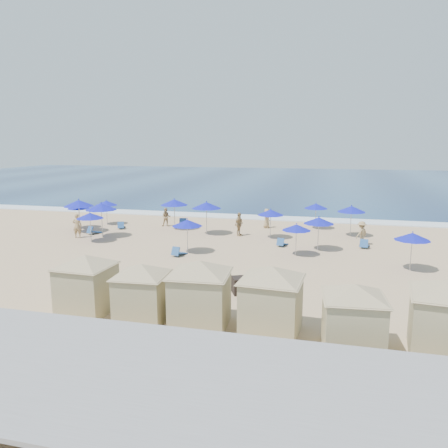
{
  "coord_description": "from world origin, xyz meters",
  "views": [
    {
      "loc": [
        7.03,
        -24.37,
        6.97
      ],
      "look_at": [
        0.14,
        3.0,
        1.68
      ],
      "focal_mm": 35.0,
      "sensor_mm": 36.0,
      "label": 1
    }
  ],
  "objects_px": {
    "cabana_3": "(272,291)",
    "umbrella_2": "(106,203)",
    "umbrella_6": "(187,223)",
    "beachgoer_2": "(239,224)",
    "cabana_0": "(86,276)",
    "umbrella_1": "(101,207)",
    "umbrella_5": "(206,205)",
    "trash_bin": "(241,285)",
    "beachgoer_1": "(166,217)",
    "umbrella_11": "(412,237)",
    "beachgoer_0": "(77,226)",
    "beachgoer_3": "(361,233)",
    "cabana_4": "(354,309)",
    "umbrella_3": "(90,216)",
    "cabana_5": "(447,308)",
    "cabana_1": "(142,285)",
    "umbrella_10": "(319,221)",
    "cabana_2": "(200,285)",
    "umbrella_4": "(174,202)",
    "umbrella_13": "(351,209)",
    "umbrella_9": "(316,206)",
    "umbrella_7": "(271,212)",
    "umbrella_0": "(79,206)",
    "umbrella_8": "(296,227)",
    "umbrella_12": "(79,203)",
    "beachgoer_4": "(267,218)"
  },
  "relations": [
    {
      "from": "umbrella_7",
      "to": "umbrella_13",
      "type": "xyz_separation_m",
      "value": [
        5.76,
        2.14,
        0.15
      ]
    },
    {
      "from": "umbrella_3",
      "to": "beachgoer_2",
      "type": "relative_size",
      "value": 1.22
    },
    {
      "from": "umbrella_8",
      "to": "beachgoer_2",
      "type": "bearing_deg",
      "value": 133.97
    },
    {
      "from": "beachgoer_1",
      "to": "beachgoer_2",
      "type": "distance_m",
      "value": 7.11
    },
    {
      "from": "umbrella_6",
      "to": "beachgoer_2",
      "type": "height_order",
      "value": "umbrella_6"
    },
    {
      "from": "beachgoer_2",
      "to": "beachgoer_4",
      "type": "relative_size",
      "value": 1.11
    },
    {
      "from": "beachgoer_0",
      "to": "beachgoer_3",
      "type": "distance_m",
      "value": 20.43
    },
    {
      "from": "cabana_3",
      "to": "beachgoer_3",
      "type": "xyz_separation_m",
      "value": [
        4.03,
        15.52,
        -0.78
      ]
    },
    {
      "from": "umbrella_1",
      "to": "beachgoer_1",
      "type": "height_order",
      "value": "umbrella_1"
    },
    {
      "from": "cabana_1",
      "to": "umbrella_6",
      "type": "distance_m",
      "value": 10.93
    },
    {
      "from": "cabana_3",
      "to": "beachgoer_0",
      "type": "bearing_deg",
      "value": 141.64
    },
    {
      "from": "umbrella_11",
      "to": "beachgoer_0",
      "type": "bearing_deg",
      "value": 172.49
    },
    {
      "from": "umbrella_9",
      "to": "cabana_3",
      "type": "bearing_deg",
      "value": -91.99
    },
    {
      "from": "cabana_3",
      "to": "umbrella_2",
      "type": "distance_m",
      "value": 24.84
    },
    {
      "from": "trash_bin",
      "to": "umbrella_7",
      "type": "height_order",
      "value": "umbrella_7"
    },
    {
      "from": "cabana_4",
      "to": "beachgoer_0",
      "type": "bearing_deg",
      "value": 144.43
    },
    {
      "from": "trash_bin",
      "to": "umbrella_10",
      "type": "height_order",
      "value": "umbrella_10"
    },
    {
      "from": "cabana_1",
      "to": "cabana_4",
      "type": "xyz_separation_m",
      "value": [
        7.97,
        -0.7,
        0.04
      ]
    },
    {
      "from": "umbrella_3",
      "to": "beachgoer_0",
      "type": "distance_m",
      "value": 2.15
    },
    {
      "from": "trash_bin",
      "to": "umbrella_6",
      "type": "height_order",
      "value": "umbrella_6"
    },
    {
      "from": "umbrella_5",
      "to": "beachgoer_3",
      "type": "xyz_separation_m",
      "value": [
        11.35,
        -0.92,
        -1.41
      ]
    },
    {
      "from": "umbrella_3",
      "to": "umbrella_10",
      "type": "distance_m",
      "value": 15.82
    },
    {
      "from": "cabana_3",
      "to": "umbrella_2",
      "type": "relative_size",
      "value": 2.09
    },
    {
      "from": "cabana_3",
      "to": "trash_bin",
      "type": "bearing_deg",
      "value": 116.62
    },
    {
      "from": "umbrella_10",
      "to": "umbrella_3",
      "type": "bearing_deg",
      "value": -174.77
    },
    {
      "from": "umbrella_5",
      "to": "umbrella_12",
      "type": "bearing_deg",
      "value": -170.37
    },
    {
      "from": "cabana_0",
      "to": "umbrella_3",
      "type": "distance_m",
      "value": 13.59
    },
    {
      "from": "cabana_0",
      "to": "beachgoer_1",
      "type": "relative_size",
      "value": 2.76
    },
    {
      "from": "cabana_0",
      "to": "umbrella_1",
      "type": "distance_m",
      "value": 15.1
    },
    {
      "from": "umbrella_0",
      "to": "umbrella_4",
      "type": "relative_size",
      "value": 0.82
    },
    {
      "from": "cabana_1",
      "to": "umbrella_10",
      "type": "xyz_separation_m",
      "value": [
        6.3,
        13.46,
        0.51
      ]
    },
    {
      "from": "cabana_3",
      "to": "cabana_5",
      "type": "distance_m",
      "value": 5.8
    },
    {
      "from": "cabana_2",
      "to": "cabana_5",
      "type": "height_order",
      "value": "cabana_5"
    },
    {
      "from": "umbrella_4",
      "to": "cabana_5",
      "type": "bearing_deg",
      "value": -48.21
    },
    {
      "from": "umbrella_3",
      "to": "umbrella_10",
      "type": "bearing_deg",
      "value": 5.23
    },
    {
      "from": "umbrella_4",
      "to": "umbrella_13",
      "type": "distance_m",
      "value": 13.82
    },
    {
      "from": "cabana_1",
      "to": "trash_bin",
      "type": "bearing_deg",
      "value": 52.08
    },
    {
      "from": "cabana_3",
      "to": "umbrella_1",
      "type": "xyz_separation_m",
      "value": [
        -14.6,
        13.59,
        0.67
      ]
    },
    {
      "from": "trash_bin",
      "to": "cabana_4",
      "type": "xyz_separation_m",
      "value": [
        4.83,
        -4.73,
        1.11
      ]
    },
    {
      "from": "umbrella_0",
      "to": "umbrella_12",
      "type": "height_order",
      "value": "umbrella_12"
    },
    {
      "from": "umbrella_6",
      "to": "cabana_5",
      "type": "bearing_deg",
      "value": -41.13
    },
    {
      "from": "umbrella_4",
      "to": "umbrella_5",
      "type": "distance_m",
      "value": 3.32
    },
    {
      "from": "umbrella_5",
      "to": "beachgoer_2",
      "type": "relative_size",
      "value": 1.46
    },
    {
      "from": "umbrella_5",
      "to": "umbrella_6",
      "type": "bearing_deg",
      "value": -85.79
    },
    {
      "from": "cabana_4",
      "to": "umbrella_3",
      "type": "xyz_separation_m",
      "value": [
        -17.42,
        12.72,
        0.38
      ]
    },
    {
      "from": "trash_bin",
      "to": "cabana_1",
      "type": "xyz_separation_m",
      "value": [
        -3.14,
        -4.03,
        1.07
      ]
    },
    {
      "from": "cabana_3",
      "to": "cabana_5",
      "type": "relative_size",
      "value": 0.97
    },
    {
      "from": "trash_bin",
      "to": "umbrella_7",
      "type": "relative_size",
      "value": 0.35
    },
    {
      "from": "umbrella_1",
      "to": "umbrella_11",
      "type": "height_order",
      "value": "umbrella_1"
    },
    {
      "from": "umbrella_5",
      "to": "umbrella_12",
      "type": "height_order",
      "value": "umbrella_12"
    }
  ]
}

